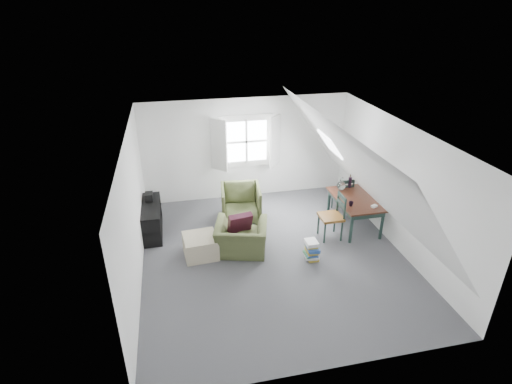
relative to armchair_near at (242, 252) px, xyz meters
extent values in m
plane|color=#4B4C50|center=(0.59, -0.26, 0.00)|extent=(5.50, 5.50, 0.00)
plane|color=white|center=(0.59, -0.26, 2.50)|extent=(5.50, 5.50, 0.00)
plane|color=white|center=(0.59, 2.49, 1.25)|extent=(5.00, 0.00, 5.00)
plane|color=white|center=(0.59, -3.01, 1.25)|extent=(5.00, 0.00, 5.00)
plane|color=white|center=(-1.91, -0.26, 1.25)|extent=(0.00, 5.50, 5.50)
plane|color=white|center=(3.09, -0.26, 1.25)|extent=(0.00, 5.50, 5.50)
plane|color=white|center=(-0.96, -0.26, 1.78)|extent=(3.19, 5.50, 4.48)
plane|color=white|center=(2.14, -0.26, 1.78)|extent=(3.19, 5.50, 4.48)
cube|color=white|center=(0.59, 2.47, 1.45)|extent=(1.30, 0.04, 1.30)
cube|color=white|center=(-0.09, 2.31, 1.45)|extent=(0.35, 0.35, 1.25)
cube|color=white|center=(1.27, 2.31, 1.45)|extent=(0.35, 0.35, 1.25)
cube|color=white|center=(0.59, 2.46, 1.45)|extent=(1.00, 0.02, 1.00)
cube|color=white|center=(0.59, 2.44, 1.45)|extent=(1.08, 0.04, 0.05)
cube|color=white|center=(0.59, 2.44, 1.45)|extent=(0.05, 0.04, 1.08)
cube|color=white|center=(2.14, 1.04, 1.75)|extent=(0.35, 0.75, 0.47)
imported|color=#454D2B|center=(0.00, 0.00, 0.00)|extent=(1.18, 1.09, 0.64)
imported|color=#454D2B|center=(0.23, 1.31, 0.00)|extent=(0.95, 0.97, 0.80)
cube|color=#3C1020|center=(0.00, 0.15, 0.56)|extent=(0.50, 0.35, 0.48)
cube|color=tan|center=(-0.80, 0.06, 0.21)|extent=(0.68, 0.68, 0.42)
cube|color=#35170E|center=(2.59, 0.47, 0.67)|extent=(0.82, 1.37, 0.04)
cube|color=#1D312B|center=(2.59, 0.47, 0.59)|extent=(0.73, 1.28, 0.11)
cylinder|color=#1D312B|center=(2.25, -0.15, 0.32)|extent=(0.06, 0.06, 0.65)
cylinder|color=#1D312B|center=(2.93, -0.15, 0.32)|extent=(0.06, 0.06, 0.65)
cylinder|color=#1D312B|center=(2.25, 1.08, 0.32)|extent=(0.06, 0.06, 0.65)
cylinder|color=#1D312B|center=(2.93, 1.08, 0.32)|extent=(0.06, 0.06, 0.65)
sphere|color=silver|center=(2.44, 0.92, 0.80)|extent=(0.20, 0.20, 0.20)
cylinder|color=silver|center=(2.44, 0.92, 0.93)|extent=(0.06, 0.06, 0.11)
cylinder|color=black|center=(2.69, 1.02, 0.81)|extent=(0.08, 0.08, 0.24)
cylinder|color=#3F2D1E|center=(2.69, 1.02, 1.07)|extent=(0.03, 0.05, 0.43)
cylinder|color=#3F2D1E|center=(2.70, 1.03, 1.07)|extent=(0.04, 0.06, 0.43)
cylinder|color=#3F2D1E|center=(2.68, 1.01, 1.07)|extent=(0.05, 0.07, 0.43)
imported|color=black|center=(2.34, 0.17, 0.69)|extent=(0.11, 0.11, 0.09)
cube|color=white|center=(2.79, 0.02, 0.71)|extent=(0.14, 0.12, 0.04)
cube|color=brown|center=(2.62, 1.20, 0.44)|extent=(0.41, 0.41, 0.05)
cylinder|color=#1D312B|center=(2.79, 1.36, 0.21)|extent=(0.03, 0.03, 0.42)
cylinder|color=#1D312B|center=(2.79, 1.04, 0.21)|extent=(0.03, 0.03, 0.42)
cylinder|color=#1D312B|center=(2.46, 1.36, 0.21)|extent=(0.03, 0.03, 0.42)
cylinder|color=#1D312B|center=(2.46, 1.04, 0.21)|extent=(0.03, 0.03, 0.42)
cylinder|color=#1D312B|center=(2.79, 1.02, 0.65)|extent=(0.03, 0.03, 0.44)
cylinder|color=#1D312B|center=(2.46, 1.02, 0.65)|extent=(0.03, 0.03, 0.44)
cube|color=#1D312B|center=(2.62, 1.02, 0.82)|extent=(0.33, 0.03, 0.08)
cube|color=#1D312B|center=(2.62, 1.02, 0.70)|extent=(0.33, 0.03, 0.06)
cube|color=brown|center=(1.91, 0.14, 0.49)|extent=(0.46, 0.46, 0.05)
cylinder|color=#1D312B|center=(1.72, 0.33, 0.23)|extent=(0.04, 0.04, 0.47)
cylinder|color=#1D312B|center=(2.09, 0.33, 0.23)|extent=(0.04, 0.04, 0.47)
cylinder|color=#1D312B|center=(1.72, -0.04, 0.23)|extent=(0.04, 0.04, 0.47)
cylinder|color=#1D312B|center=(2.09, -0.04, 0.23)|extent=(0.04, 0.04, 0.47)
cylinder|color=#1D312B|center=(2.11, 0.33, 0.73)|extent=(0.04, 0.04, 0.49)
cylinder|color=#1D312B|center=(2.11, -0.04, 0.73)|extent=(0.04, 0.04, 0.49)
cube|color=#1D312B|center=(2.11, 0.14, 0.92)|extent=(0.03, 0.37, 0.09)
cube|color=#1D312B|center=(2.11, 0.14, 0.78)|extent=(0.03, 0.37, 0.07)
cube|color=black|center=(-1.75, 1.15, 0.02)|extent=(0.42, 1.27, 0.03)
cube|color=black|center=(-1.75, 1.15, 0.32)|extent=(0.42, 1.27, 0.03)
cube|color=black|center=(-1.75, 1.15, 0.64)|extent=(0.42, 1.27, 0.03)
cube|color=black|center=(-1.75, 0.53, 0.32)|extent=(0.42, 0.03, 0.64)
cube|color=black|center=(-1.75, 1.77, 0.32)|extent=(0.42, 0.03, 0.64)
cube|color=#264C99|center=(-1.75, 0.78, 0.13)|extent=(0.19, 0.21, 0.23)
cube|color=red|center=(-1.75, 1.25, 0.13)|extent=(0.19, 0.25, 0.23)
cube|color=white|center=(-1.75, 0.94, 0.44)|extent=(0.19, 0.23, 0.21)
cube|color=black|center=(-1.75, 1.40, 0.73)|extent=(0.16, 0.22, 0.18)
cube|color=#B29933|center=(1.29, -0.52, 0.02)|extent=(0.21, 0.27, 0.03)
cube|color=white|center=(1.27, -0.51, 0.05)|extent=(0.27, 0.30, 0.03)
cube|color=white|center=(1.30, -0.53, 0.08)|extent=(0.22, 0.29, 0.03)
cube|color=#337F4C|center=(1.25, -0.52, 0.11)|extent=(0.22, 0.28, 0.03)
cube|color=#264C99|center=(1.27, -0.54, 0.14)|extent=(0.24, 0.31, 0.02)
cube|color=#B29933|center=(1.27, -0.52, 0.17)|extent=(0.21, 0.27, 0.02)
cube|color=#B29933|center=(1.28, -0.50, 0.19)|extent=(0.24, 0.30, 0.03)
cube|color=#264C99|center=(1.30, -0.54, 0.23)|extent=(0.24, 0.31, 0.04)
cube|color=#264C99|center=(1.28, -0.54, 0.26)|extent=(0.24, 0.30, 0.03)
cube|color=#B29933|center=(1.28, -0.49, 0.30)|extent=(0.22, 0.28, 0.03)
cube|color=white|center=(1.26, -0.50, 0.34)|extent=(0.23, 0.26, 0.04)
cube|color=white|center=(1.27, -0.49, 0.37)|extent=(0.23, 0.27, 0.03)
camera|label=1|loc=(-1.12, -6.55, 4.56)|focal=28.00mm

